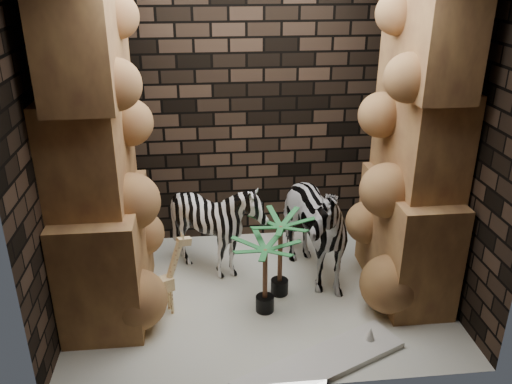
{
  "coord_description": "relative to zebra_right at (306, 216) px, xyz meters",
  "views": [
    {
      "loc": [
        -0.5,
        -4.32,
        3.0
      ],
      "look_at": [
        -0.02,
        0.15,
        1.03
      ],
      "focal_mm": 37.2,
      "sensor_mm": 36.0,
      "label": 1
    }
  ],
  "objects": [
    {
      "name": "rock_pillar_left",
      "position": [
        -1.88,
        -0.27,
        0.8
      ],
      "size": [
        0.68,
        1.3,
        3.0
      ],
      "primitive_type": null,
      "color": "tan",
      "rests_on": "floor"
    },
    {
      "name": "surfboard",
      "position": [
        -0.11,
        -1.32,
        -0.67
      ],
      "size": [
        1.5,
        0.96,
        0.05
      ],
      "primitive_type": "cube",
      "rotation": [
        0.0,
        0.0,
        0.43
      ],
      "color": "silver",
      "rests_on": "floor"
    },
    {
      "name": "zebra_right",
      "position": [
        0.0,
        0.0,
        0.0
      ],
      "size": [
        0.96,
        1.32,
        1.4
      ],
      "primitive_type": "imported",
      "rotation": [
        0.0,
        0.0,
        0.3
      ],
      "color": "white",
      "rests_on": "floor"
    },
    {
      "name": "wall_front",
      "position": [
        -0.48,
        -1.52,
        0.8
      ],
      "size": [
        3.5,
        0.0,
        3.5
      ],
      "primitive_type": "plane",
      "rotation": [
        -1.57,
        0.0,
        0.0
      ],
      "color": "black",
      "rests_on": "ground"
    },
    {
      "name": "wall_left",
      "position": [
        -2.23,
        -0.27,
        0.8
      ],
      "size": [
        0.0,
        3.0,
        3.0
      ],
      "primitive_type": "plane",
      "rotation": [
        1.57,
        0.0,
        1.57
      ],
      "color": "black",
      "rests_on": "ground"
    },
    {
      "name": "zebra_left",
      "position": [
        -0.87,
        0.18,
        -0.21
      ],
      "size": [
        0.97,
        1.15,
        0.97
      ],
      "primitive_type": "imported",
      "rotation": [
        0.0,
        0.0,
        0.1
      ],
      "color": "white",
      "rests_on": "floor"
    },
    {
      "name": "giraffe_toy",
      "position": [
        -1.43,
        -0.49,
        -0.3
      ],
      "size": [
        0.43,
        0.29,
        0.79
      ],
      "primitive_type": null,
      "rotation": [
        0.0,
        0.0,
        0.41
      ],
      "color": "#FCDC99",
      "rests_on": "floor"
    },
    {
      "name": "wall_right",
      "position": [
        1.27,
        -0.27,
        0.8
      ],
      "size": [
        0.0,
        3.0,
        3.0
      ],
      "primitive_type": "plane",
      "rotation": [
        1.57,
        0.0,
        -1.57
      ],
      "color": "black",
      "rests_on": "ground"
    },
    {
      "name": "floor",
      "position": [
        -0.48,
        -0.27,
        -0.7
      ],
      "size": [
        3.5,
        3.5,
        0.0
      ],
      "primitive_type": "plane",
      "color": "silver",
      "rests_on": "ground"
    },
    {
      "name": "wall_back",
      "position": [
        -0.48,
        0.98,
        0.8
      ],
      "size": [
        3.5,
        0.0,
        3.5
      ],
      "primitive_type": "plane",
      "rotation": [
        1.57,
        0.0,
        0.0
      ],
      "color": "black",
      "rests_on": "ground"
    },
    {
      "name": "palm_back",
      "position": [
        -0.47,
        -0.53,
        -0.33
      ],
      "size": [
        0.36,
        0.36,
        0.75
      ],
      "primitive_type": null,
      "color": "#1E6D32",
      "rests_on": "floor"
    },
    {
      "name": "rock_pillar_right",
      "position": [
        0.94,
        -0.27,
        0.8
      ],
      "size": [
        0.58,
        1.25,
        3.0
      ],
      "primitive_type": null,
      "color": "tan",
      "rests_on": "floor"
    },
    {
      "name": "palm_front",
      "position": [
        -0.29,
        -0.27,
        -0.28
      ],
      "size": [
        0.36,
        0.36,
        0.84
      ],
      "primitive_type": null,
      "color": "#1E6D32",
      "rests_on": "floor"
    }
  ]
}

